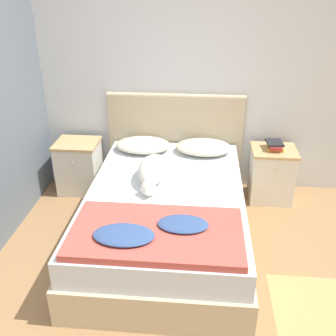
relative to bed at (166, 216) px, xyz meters
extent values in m
plane|color=#997047|center=(-0.01, -0.99, -0.26)|extent=(16.00, 16.00, 0.00)
cube|color=silver|center=(-0.01, 1.14, 1.02)|extent=(9.00, 0.06, 2.55)
cube|color=#C6B28E|center=(0.00, 0.00, -0.11)|extent=(1.36, 2.09, 0.30)
cube|color=silver|center=(0.00, 0.00, 0.16)|extent=(1.30, 2.03, 0.22)
cube|color=#C6B28E|center=(0.00, 1.07, 0.26)|extent=(1.44, 0.04, 1.02)
cylinder|color=#C6B28E|center=(0.00, 1.07, 0.77)|extent=(1.44, 0.06, 0.06)
cube|color=silver|center=(-1.03, 0.83, 0.01)|extent=(0.43, 0.38, 0.54)
cube|color=tan|center=(-1.03, 0.83, 0.30)|extent=(0.45, 0.40, 0.03)
sphere|color=tan|center=(-1.03, 0.64, 0.17)|extent=(0.02, 0.02, 0.02)
cube|color=silver|center=(1.03, 0.83, 0.01)|extent=(0.43, 0.38, 0.54)
cube|color=tan|center=(1.03, 0.83, 0.30)|extent=(0.45, 0.40, 0.03)
sphere|color=tan|center=(1.03, 0.64, 0.17)|extent=(0.02, 0.02, 0.02)
ellipsoid|color=beige|center=(-0.31, 0.80, 0.33)|extent=(0.56, 0.40, 0.12)
ellipsoid|color=beige|center=(0.31, 0.80, 0.33)|extent=(0.56, 0.40, 0.12)
cube|color=#BC4C42|center=(0.00, -0.66, 0.29)|extent=(1.20, 0.67, 0.05)
ellipsoid|color=#334C7F|center=(-0.21, -0.76, 0.34)|extent=(0.42, 0.27, 0.05)
ellipsoid|color=#334C7F|center=(0.18, -0.59, 0.33)|extent=(0.36, 0.23, 0.04)
ellipsoid|color=silver|center=(-0.13, 0.18, 0.36)|extent=(0.25, 0.50, 0.19)
sphere|color=silver|center=(-0.13, -0.10, 0.33)|extent=(0.13, 0.13, 0.13)
ellipsoid|color=silver|center=(-0.13, -0.16, 0.32)|extent=(0.06, 0.07, 0.05)
cone|color=silver|center=(-0.17, -0.09, 0.38)|extent=(0.04, 0.04, 0.05)
cone|color=silver|center=(-0.10, -0.09, 0.38)|extent=(0.04, 0.04, 0.05)
ellipsoid|color=silver|center=(-0.10, 0.39, 0.31)|extent=(0.15, 0.22, 0.07)
cube|color=gold|center=(1.03, 0.85, 0.33)|extent=(0.17, 0.19, 0.03)
cube|color=#AD2D28|center=(1.02, 0.84, 0.35)|extent=(0.12, 0.22, 0.03)
cube|color=#232328|center=(1.02, 0.85, 0.38)|extent=(0.17, 0.20, 0.02)
camera|label=1|loc=(0.28, -2.88, 1.92)|focal=42.00mm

